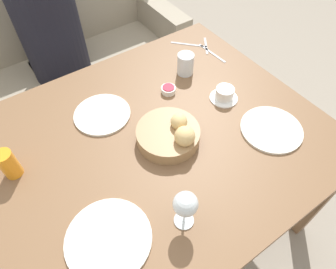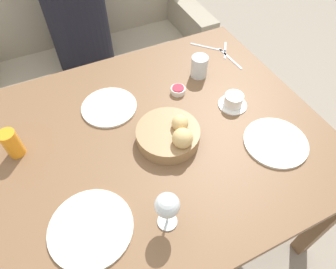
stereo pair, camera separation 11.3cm
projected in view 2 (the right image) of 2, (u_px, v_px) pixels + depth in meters
ground_plane at (158, 216)px, 1.74m from camera, size 10.00×10.00×0.00m
dining_table at (153, 149)px, 1.23m from camera, size 1.34×1.09×0.74m
couch at (94, 58)px, 2.19m from camera, size 1.57×0.70×0.85m
seated_person at (84, 46)px, 1.91m from camera, size 0.35×0.46×1.22m
bread_basket at (170, 135)px, 1.13m from camera, size 0.24×0.24×0.12m
plate_near_left at (91, 228)px, 0.93m from camera, size 0.27×0.27×0.01m
plate_near_right at (276, 142)px, 1.14m from camera, size 0.24×0.24×0.01m
plate_far_center at (109, 107)px, 1.26m from camera, size 0.23×0.23×0.01m
juice_glass at (12, 143)px, 1.07m from camera, size 0.06×0.06×0.11m
water_tumbler at (199, 66)px, 1.36m from camera, size 0.08×0.08×0.10m
wine_glass at (167, 206)px, 0.86m from camera, size 0.08×0.08×0.16m
coffee_cup at (233, 101)px, 1.25m from camera, size 0.12×0.12×0.06m
jam_bowl_berry at (178, 90)px, 1.31m from camera, size 0.06×0.06×0.03m
fork_silver at (230, 58)px, 1.48m from camera, size 0.02×0.19×0.00m
knife_silver at (208, 47)px, 1.53m from camera, size 0.14×0.14×0.00m
spoon_coffee at (225, 50)px, 1.52m from camera, size 0.09×0.12×0.00m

